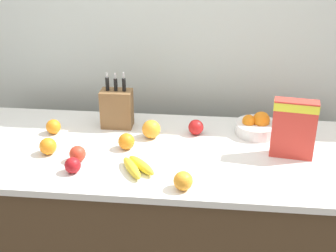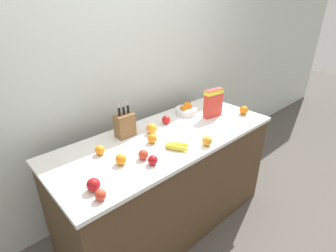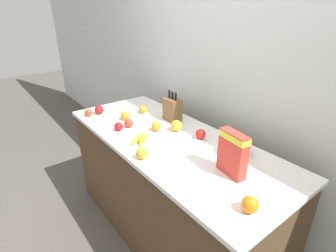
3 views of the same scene
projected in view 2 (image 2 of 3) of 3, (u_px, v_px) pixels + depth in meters
name	position (u px, v px, depth m)	size (l,w,h in m)	color
ground_plane	(167.00, 220.00, 2.51)	(14.00, 14.00, 0.00)	#514C47
wall_back	(121.00, 74.00, 2.34)	(9.00, 0.06, 2.60)	silver
counter	(167.00, 181.00, 2.31)	(1.90, 0.78, 0.91)	#4C3823
knife_block	(125.00, 125.00, 2.06)	(0.15, 0.09, 0.28)	brown
cereal_box	(214.00, 102.00, 2.38)	(0.19, 0.09, 0.26)	red
fruit_bowl	(186.00, 110.00, 2.49)	(0.21, 0.21, 0.11)	silver
banana_bunch	(177.00, 146.00, 1.92)	(0.17, 0.19, 0.04)	yellow
apple_rear	(101.00, 195.00, 1.43)	(0.06, 0.06, 0.06)	red
apple_leftmost	(166.00, 120.00, 2.29)	(0.07, 0.07, 0.07)	red
apple_front	(93.00, 185.00, 1.49)	(0.08, 0.08, 0.08)	#A31419
apple_by_knife_block	(143.00, 155.00, 1.79)	(0.07, 0.07, 0.07)	red
apple_near_bananas	(153.00, 160.00, 1.73)	(0.07, 0.07, 0.07)	#A31419
orange_mid_left	(121.00, 159.00, 1.73)	(0.08, 0.08, 0.08)	orange
orange_front_right	(207.00, 141.00, 1.95)	(0.08, 0.08, 0.08)	orange
orange_by_cereal	(244.00, 110.00, 2.47)	(0.08, 0.08, 0.08)	orange
orange_front_left	(100.00, 150.00, 1.84)	(0.07, 0.07, 0.07)	orange
orange_front_center	(152.00, 138.00, 1.99)	(0.07, 0.07, 0.07)	orange
orange_mid_right	(152.00, 128.00, 2.13)	(0.09, 0.09, 0.09)	orange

